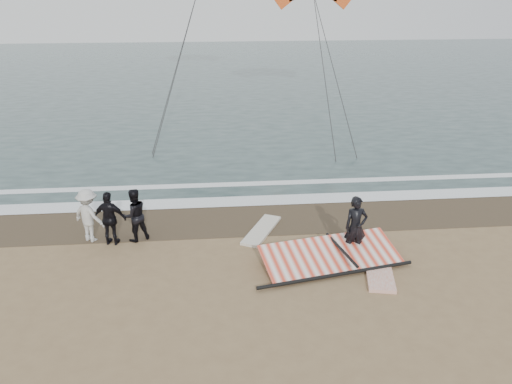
# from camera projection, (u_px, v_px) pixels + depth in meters

# --- Properties ---
(ground) EXTENTS (120.00, 120.00, 0.00)m
(ground) POSITION_uv_depth(u_px,v_px,m) (290.00, 291.00, 13.15)
(ground) COLOR #8C704C
(ground) RESTS_ON ground
(sea) EXTENTS (120.00, 54.00, 0.02)m
(sea) POSITION_uv_depth(u_px,v_px,m) (232.00, 76.00, 43.44)
(sea) COLOR #233838
(sea) RESTS_ON ground
(wet_sand) EXTENTS (120.00, 2.80, 0.01)m
(wet_sand) POSITION_uv_depth(u_px,v_px,m) (270.00, 217.00, 17.28)
(wet_sand) COLOR #4C3D2B
(wet_sand) RESTS_ON ground
(foam_near) EXTENTS (120.00, 0.90, 0.01)m
(foam_near) POSITION_uv_depth(u_px,v_px,m) (266.00, 200.00, 18.56)
(foam_near) COLOR white
(foam_near) RESTS_ON sea
(foam_far) EXTENTS (120.00, 0.45, 0.01)m
(foam_far) POSITION_uv_depth(u_px,v_px,m) (262.00, 183.00, 20.12)
(foam_far) COLOR white
(foam_far) RESTS_ON sea
(man_main) EXTENTS (0.70, 0.48, 1.85)m
(man_main) POSITION_uv_depth(u_px,v_px,m) (356.00, 227.00, 14.57)
(man_main) COLOR black
(man_main) RESTS_ON ground
(board_white) EXTENTS (1.24, 2.65, 0.10)m
(board_white) POSITION_uv_depth(u_px,v_px,m) (378.00, 266.00, 14.19)
(board_white) COLOR white
(board_white) RESTS_ON ground
(board_cream) EXTENTS (1.52, 2.24, 0.09)m
(board_cream) POSITION_uv_depth(u_px,v_px,m) (262.00, 230.00, 16.27)
(board_cream) COLOR beige
(board_cream) RESTS_ON ground
(trio_cluster) EXTENTS (2.56, 1.18, 1.74)m
(trio_cluster) POSITION_uv_depth(u_px,v_px,m) (109.00, 216.00, 15.37)
(trio_cluster) COLOR black
(trio_cluster) RESTS_ON ground
(sail_rig) EXTENTS (4.55, 2.48, 0.51)m
(sail_rig) POSITION_uv_depth(u_px,v_px,m) (327.00, 255.00, 14.48)
(sail_rig) COLOR black
(sail_rig) RESTS_ON ground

